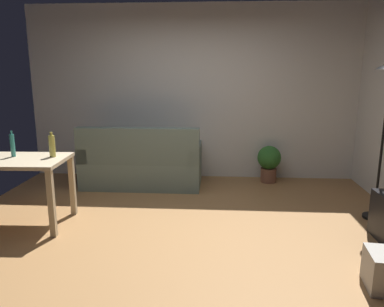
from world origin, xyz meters
The scene contains 7 objects.
ground_plane centered at (0.00, 0.00, -0.01)m, with size 5.20×4.40×0.02m, color #9E7042.
wall_rear centered at (0.00, 2.20, 1.35)m, with size 5.20×0.10×2.70m, color silver.
couch centered at (-0.72, 1.59, 0.31)m, with size 1.74×0.84×0.92m.
desk centered at (-1.87, 0.06, 0.65)m, with size 1.23×0.74×0.76m.
potted_plant centered at (1.20, 1.90, 0.33)m, with size 0.36×0.36×0.57m.
bottle_tall centered at (-1.87, 0.17, 0.89)m, with size 0.05×0.05×0.29m.
bottle_squat centered at (-1.43, 0.18, 0.88)m, with size 0.07×0.07×0.28m.
Camera 1 is at (0.38, -3.71, 1.70)m, focal length 34.62 mm.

